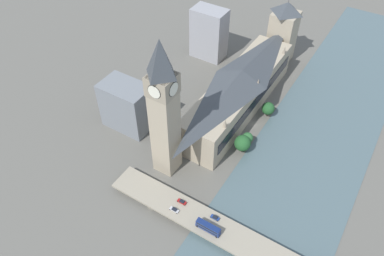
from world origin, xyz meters
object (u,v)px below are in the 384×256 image
at_px(clock_tower, 164,108).
at_px(victoria_tower, 283,32).
at_px(car_northbound_tail, 182,202).
at_px(road_bridge, 256,250).
at_px(parliament_hall, 240,90).
at_px(car_northbound_mid, 174,210).
at_px(double_decker_bus_rear, 208,227).
at_px(car_southbound_lead, 215,217).

relative_size(clock_tower, victoria_tower, 1.64).
bearing_deg(car_northbound_tail, road_bridge, 175.97).
relative_size(parliament_hall, car_northbound_mid, 22.16).
xyz_separation_m(double_decker_bus_rear, car_northbound_mid, (18.79, -0.57, -1.93)).
xyz_separation_m(parliament_hall, clock_tower, (10.69, 61.55, 26.95)).
bearing_deg(car_southbound_lead, car_northbound_mid, 19.30).
relative_size(road_bridge, double_decker_bus_rear, 12.79).
height_order(road_bridge, car_southbound_lead, car_southbound_lead).
distance_m(road_bridge, car_southbound_lead, 23.28).
xyz_separation_m(clock_tower, car_northbound_tail, (-20.80, 17.96, -36.69)).
relative_size(victoria_tower, road_bridge, 0.31).
bearing_deg(clock_tower, car_northbound_tail, 139.19).
xyz_separation_m(road_bridge, car_northbound_mid, (41.36, 2.74, 1.48)).
xyz_separation_m(parliament_hall, car_northbound_tail, (-10.12, 79.52, -9.74)).
relative_size(double_decker_bus_rear, car_northbound_tail, 2.58).
bearing_deg(car_northbound_tail, victoria_tower, -85.96).
bearing_deg(car_northbound_tail, clock_tower, -40.81).
bearing_deg(double_decker_bus_rear, clock_tower, -31.78).
distance_m(parliament_hall, car_northbound_mid, 86.20).
relative_size(victoria_tower, car_northbound_mid, 10.17).
height_order(victoria_tower, double_decker_bus_rear, victoria_tower).
bearing_deg(car_northbound_tail, car_northbound_mid, 83.55).
height_order(victoria_tower, car_southbound_lead, victoria_tower).
bearing_deg(victoria_tower, car_northbound_mid, 93.65).
distance_m(victoria_tower, road_bridge, 156.37).
bearing_deg(car_southbound_lead, car_northbound_tail, 2.73).
xyz_separation_m(clock_tower, double_decker_bus_rear, (-38.96, 24.14, -34.78)).
xyz_separation_m(victoria_tower, car_northbound_tail, (-10.17, 143.83, -16.99)).
distance_m(victoria_tower, car_northbound_tail, 145.19).
distance_m(victoria_tower, double_decker_bus_rear, 153.40).
height_order(parliament_hall, double_decker_bus_rear, parliament_hall).
relative_size(clock_tower, car_southbound_lead, 18.15).
height_order(double_decker_bus_rear, car_southbound_lead, double_decker_bus_rear).
height_order(clock_tower, car_northbound_tail, clock_tower).
bearing_deg(parliament_hall, car_northbound_tail, 97.25).
distance_m(car_northbound_mid, car_northbound_tail, 5.64).
xyz_separation_m(victoria_tower, car_northbound_mid, (-9.54, 149.44, -17.00)).
bearing_deg(parliament_hall, victoria_tower, -89.95).
distance_m(clock_tower, double_decker_bus_rear, 57.53).
bearing_deg(road_bridge, parliament_hall, -58.32).
bearing_deg(car_southbound_lead, parliament_hall, -70.46).
distance_m(car_northbound_tail, car_southbound_lead, 17.82).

